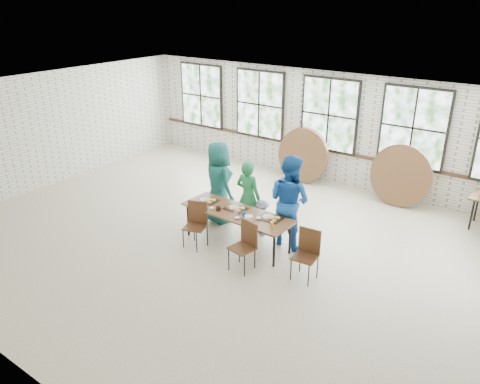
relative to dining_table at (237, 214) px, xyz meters
name	(u,v)px	position (x,y,z in m)	size (l,w,h in m)	color
room	(329,117)	(-0.13, 4.31, 1.14)	(12.00, 12.00, 12.00)	beige
dining_table	(237,214)	(0.00, 0.00, 0.00)	(2.43, 0.90, 0.74)	brown
chair_near_left	(196,220)	(-0.66, -0.50, -0.13)	(0.53, 0.52, 0.95)	#4E2E1A
chair_near_right	(246,242)	(0.67, -0.65, -0.13)	(0.49, 0.48, 0.95)	#4E2E1A
chair_spare	(307,250)	(1.75, -0.25, -0.13)	(0.46, 0.44, 0.95)	#4E2E1A
adult_teal	(218,183)	(-0.99, 0.65, 0.25)	(0.92, 0.60, 1.88)	#1A6352
adult_green	(248,196)	(-0.18, 0.65, 0.12)	(0.59, 0.39, 1.61)	#20793E
toddler	(262,218)	(0.20, 0.65, -0.28)	(0.52, 0.30, 0.81)	#1A1645
adult_blue	(289,201)	(0.83, 0.65, 0.28)	(0.94, 0.73, 1.94)	#1751A4
tabletop_clutter	(239,212)	(0.07, -0.03, 0.08)	(2.04, 0.61, 0.11)	black
round_tops_leaning	(349,165)	(0.68, 3.98, 0.05)	(4.22, 0.42, 1.50)	brown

